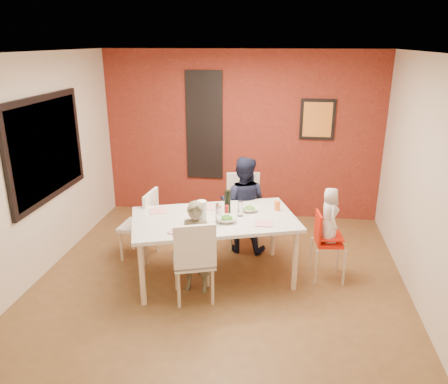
# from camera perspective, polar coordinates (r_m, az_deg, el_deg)

# --- Properties ---
(ground) EXTENTS (4.50, 4.50, 0.00)m
(ground) POSITION_cam_1_polar(r_m,az_deg,el_deg) (5.56, -0.45, -11.31)
(ground) COLOR brown
(ground) RESTS_ON ground
(ceiling) EXTENTS (4.50, 4.50, 0.02)m
(ceiling) POSITION_cam_1_polar(r_m,az_deg,el_deg) (4.79, -0.54, 17.76)
(ceiling) COLOR white
(ceiling) RESTS_ON wall_back
(wall_back) EXTENTS (4.50, 0.02, 2.70)m
(wall_back) POSITION_cam_1_polar(r_m,az_deg,el_deg) (7.17, 2.25, 7.37)
(wall_back) COLOR beige
(wall_back) RESTS_ON ground
(wall_front) EXTENTS (4.50, 0.02, 2.70)m
(wall_front) POSITION_cam_1_polar(r_m,az_deg,el_deg) (2.97, -7.16, -10.64)
(wall_front) COLOR beige
(wall_front) RESTS_ON ground
(wall_left) EXTENTS (0.02, 4.50, 2.70)m
(wall_left) POSITION_cam_1_polar(r_m,az_deg,el_deg) (5.78, -23.16, 2.89)
(wall_left) COLOR beige
(wall_left) RESTS_ON ground
(wall_right) EXTENTS (0.02, 4.50, 2.70)m
(wall_right) POSITION_cam_1_polar(r_m,az_deg,el_deg) (5.18, 24.93, 0.88)
(wall_right) COLOR beige
(wall_right) RESTS_ON ground
(brick_accent_wall) EXTENTS (4.50, 0.02, 2.70)m
(brick_accent_wall) POSITION_cam_1_polar(r_m,az_deg,el_deg) (7.15, 2.23, 7.34)
(brick_accent_wall) COLOR maroon
(brick_accent_wall) RESTS_ON ground
(picture_window_frame) EXTENTS (0.05, 1.70, 1.30)m
(picture_window_frame) POSITION_cam_1_polar(r_m,az_deg,el_deg) (5.88, -22.19, 5.31)
(picture_window_frame) COLOR black
(picture_window_frame) RESTS_ON wall_left
(picture_window_pane) EXTENTS (0.02, 1.55, 1.15)m
(picture_window_pane) POSITION_cam_1_polar(r_m,az_deg,el_deg) (5.87, -22.06, 5.31)
(picture_window_pane) COLOR black
(picture_window_pane) RESTS_ON wall_left
(glassblock_strip) EXTENTS (0.55, 0.03, 1.70)m
(glassblock_strip) POSITION_cam_1_polar(r_m,az_deg,el_deg) (7.19, -2.58, 8.62)
(glassblock_strip) COLOR #B6BDC6
(glassblock_strip) RESTS_ON wall_back
(glassblock_surround) EXTENTS (0.60, 0.03, 1.76)m
(glassblock_surround) POSITION_cam_1_polar(r_m,az_deg,el_deg) (7.19, -2.59, 8.61)
(glassblock_surround) COLOR black
(glassblock_surround) RESTS_ON wall_back
(art_print_frame) EXTENTS (0.54, 0.03, 0.64)m
(art_print_frame) POSITION_cam_1_polar(r_m,az_deg,el_deg) (7.05, 12.11, 9.25)
(art_print_frame) COLOR black
(art_print_frame) RESTS_ON wall_back
(art_print_canvas) EXTENTS (0.44, 0.01, 0.54)m
(art_print_canvas) POSITION_cam_1_polar(r_m,az_deg,el_deg) (7.04, 12.12, 9.23)
(art_print_canvas) COLOR orange
(art_print_canvas) RESTS_ON wall_back
(dining_table) EXTENTS (2.18, 1.64, 0.81)m
(dining_table) POSITION_cam_1_polar(r_m,az_deg,el_deg) (5.27, -1.28, -4.07)
(dining_table) COLOR silver
(dining_table) RESTS_ON ground
(chair_near) EXTENTS (0.58, 0.58, 0.99)m
(chair_near) POSITION_cam_1_polar(r_m,az_deg,el_deg) (4.88, -3.93, -8.53)
(chair_near) COLOR silver
(chair_near) RESTS_ON ground
(chair_far) EXTENTS (0.55, 0.55, 1.03)m
(chair_far) POSITION_cam_1_polar(r_m,az_deg,el_deg) (6.29, 2.57, -1.75)
(chair_far) COLOR beige
(chair_far) RESTS_ON ground
(chair_left) EXTENTS (0.48, 0.48, 0.96)m
(chair_left) POSITION_cam_1_polar(r_m,az_deg,el_deg) (5.94, -10.43, -3.76)
(chair_left) COLOR white
(chair_left) RESTS_ON ground
(high_chair) EXTENTS (0.41, 0.41, 0.87)m
(high_chair) POSITION_cam_1_polar(r_m,az_deg,el_deg) (5.48, 13.13, -6.10)
(high_chair) COLOR red
(high_chair) RESTS_ON ground
(child_near) EXTENTS (0.42, 0.29, 1.11)m
(child_near) POSITION_cam_1_polar(r_m,az_deg,el_deg) (5.10, -3.66, -7.24)
(child_near) COLOR brown
(child_near) RESTS_ON ground
(child_far) EXTENTS (0.70, 0.57, 1.36)m
(child_far) POSITION_cam_1_polar(r_m,az_deg,el_deg) (6.01, 2.50, -1.67)
(child_far) COLOR black
(child_far) RESTS_ON ground
(toddler) EXTENTS (0.29, 0.37, 0.67)m
(toddler) POSITION_cam_1_polar(r_m,az_deg,el_deg) (5.36, 13.61, -2.92)
(toddler) COLOR beige
(toddler) RESTS_ON high_chair
(plate_near_left) EXTENTS (0.30, 0.30, 0.01)m
(plate_near_left) POSITION_cam_1_polar(r_m,az_deg,el_deg) (4.89, -5.53, -5.13)
(plate_near_left) COLOR silver
(plate_near_left) RESTS_ON dining_table
(plate_far_mid) EXTENTS (0.25, 0.25, 0.01)m
(plate_far_mid) POSITION_cam_1_polar(r_m,az_deg,el_deg) (5.55, -1.74, -1.98)
(plate_far_mid) COLOR white
(plate_far_mid) RESTS_ON dining_table
(plate_near_right) EXTENTS (0.21, 0.21, 0.01)m
(plate_near_right) POSITION_cam_1_polar(r_m,az_deg,el_deg) (5.09, 5.21, -4.08)
(plate_near_right) COLOR white
(plate_near_right) RESTS_ON dining_table
(plate_far_left) EXTENTS (0.27, 0.27, 0.01)m
(plate_far_left) POSITION_cam_1_polar(r_m,az_deg,el_deg) (5.49, -8.61, -2.45)
(plate_far_left) COLOR white
(plate_far_left) RESTS_ON dining_table
(salad_bowl_a) EXTENTS (0.29, 0.29, 0.06)m
(salad_bowl_a) POSITION_cam_1_polar(r_m,az_deg,el_deg) (5.12, 0.31, -3.58)
(salad_bowl_a) COLOR white
(salad_bowl_a) RESTS_ON dining_table
(salad_bowl_b) EXTENTS (0.25, 0.25, 0.05)m
(salad_bowl_b) POSITION_cam_1_polar(r_m,az_deg,el_deg) (5.44, 3.34, -2.27)
(salad_bowl_b) COLOR white
(salad_bowl_b) RESTS_ON dining_table
(wine_bottle) EXTENTS (0.08, 0.08, 0.29)m
(wine_bottle) POSITION_cam_1_polar(r_m,az_deg,el_deg) (5.32, 0.46, -1.33)
(wine_bottle) COLOR black
(wine_bottle) RESTS_ON dining_table
(wine_glass_a) EXTENTS (0.07, 0.07, 0.21)m
(wine_glass_a) POSITION_cam_1_polar(r_m,az_deg,el_deg) (5.04, -0.71, -3.04)
(wine_glass_a) COLOR white
(wine_glass_a) RESTS_ON dining_table
(wine_glass_b) EXTENTS (0.07, 0.07, 0.19)m
(wine_glass_b) POSITION_cam_1_polar(r_m,az_deg,el_deg) (5.26, 2.14, -2.17)
(wine_glass_b) COLOR white
(wine_glass_b) RESTS_ON dining_table
(paper_towel_roll) EXTENTS (0.11, 0.11, 0.25)m
(paper_towel_roll) POSITION_cam_1_polar(r_m,az_deg,el_deg) (5.10, -2.93, -2.52)
(paper_towel_roll) COLOR white
(paper_towel_roll) RESTS_ON dining_table
(condiment_red) EXTENTS (0.04, 0.04, 0.15)m
(condiment_red) POSITION_cam_1_polar(r_m,az_deg,el_deg) (5.22, 0.37, -2.55)
(condiment_red) COLOR red
(condiment_red) RESTS_ON dining_table
(condiment_green) EXTENTS (0.04, 0.04, 0.14)m
(condiment_green) POSITION_cam_1_polar(r_m,az_deg,el_deg) (5.23, 0.46, -2.58)
(condiment_green) COLOR #307226
(condiment_green) RESTS_ON dining_table
(condiment_brown) EXTENTS (0.04, 0.04, 0.14)m
(condiment_brown) POSITION_cam_1_polar(r_m,az_deg,el_deg) (5.32, -0.89, -2.19)
(condiment_brown) COLOR brown
(condiment_brown) RESTS_ON dining_table
(sippy_cup) EXTENTS (0.07, 0.07, 0.12)m
(sippy_cup) POSITION_cam_1_polar(r_m,az_deg,el_deg) (5.49, 6.96, -1.80)
(sippy_cup) COLOR orange
(sippy_cup) RESTS_ON dining_table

